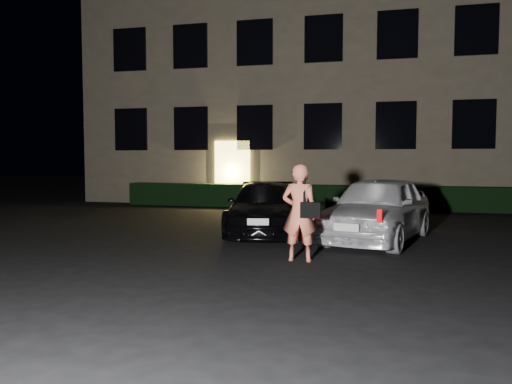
# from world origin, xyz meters

# --- Properties ---
(ground) EXTENTS (80.00, 80.00, 0.00)m
(ground) POSITION_xyz_m (0.00, 0.00, 0.00)
(ground) COLOR black
(ground) RESTS_ON ground
(building) EXTENTS (20.00, 8.11, 12.00)m
(building) POSITION_xyz_m (-0.00, 14.99, 6.00)
(building) COLOR brown
(building) RESTS_ON ground
(hedge) EXTENTS (15.00, 0.70, 0.85)m
(hedge) POSITION_xyz_m (0.00, 10.50, 0.42)
(hedge) COLOR black
(hedge) RESTS_ON ground
(sedan) EXTENTS (2.36, 4.37, 1.20)m
(sedan) POSITION_xyz_m (-0.69, 4.19, 0.60)
(sedan) COLOR black
(sedan) RESTS_ON ground
(hatch) EXTENTS (2.77, 4.52, 1.44)m
(hatch) POSITION_xyz_m (2.02, 3.51, 0.72)
(hatch) COLOR silver
(hatch) RESTS_ON ground
(man) EXTENTS (0.70, 0.41, 1.71)m
(man) POSITION_xyz_m (0.69, 0.95, 0.86)
(man) COLOR #FF7D5F
(man) RESTS_ON ground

